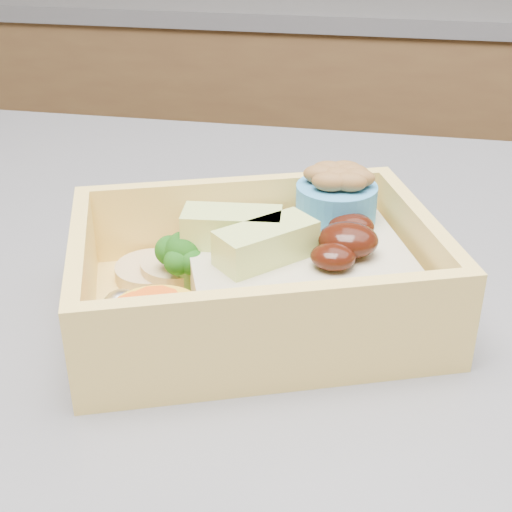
# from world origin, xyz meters

# --- Properties ---
(back_cabinets) EXTENTS (3.20, 0.62, 2.30)m
(back_cabinets) POSITION_xyz_m (0.00, 1.23, 0.89)
(back_cabinets) COLOR brown
(back_cabinets) RESTS_ON ground
(bento_box) EXTENTS (0.23, 0.20, 0.07)m
(bento_box) POSITION_xyz_m (0.04, -0.02, 0.95)
(bento_box) COLOR #FED569
(bento_box) RESTS_ON island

